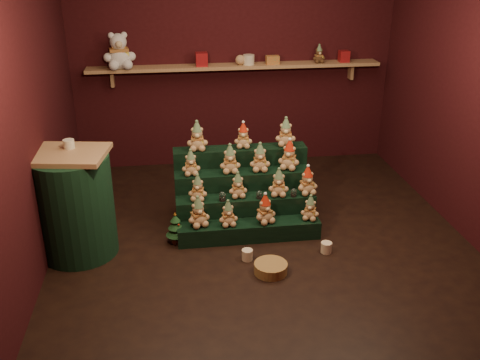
{
  "coord_description": "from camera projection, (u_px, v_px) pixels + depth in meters",
  "views": [
    {
      "loc": [
        -0.84,
        -4.63,
        2.67
      ],
      "look_at": [
        -0.17,
        0.25,
        0.49
      ],
      "focal_mm": 40.0,
      "sensor_mm": 36.0,
      "label": 1
    }
  ],
  "objects": [
    {
      "name": "mini_christmas_tree",
      "position": [
        176.0,
        228.0,
        5.16
      ],
      "size": [
        0.2,
        0.2,
        0.33
      ],
      "rotation": [
        0.0,
        0.0,
        -0.31
      ],
      "color": "#422417",
      "rests_on": "ground"
    },
    {
      "name": "teddy_6",
      "position": [
        279.0,
        182.0,
        5.31
      ],
      "size": [
        0.23,
        0.21,
        0.28
      ],
      "primitive_type": null,
      "rotation": [
        0.0,
        0.0,
        -0.18
      ],
      "color": "tan",
      "rests_on": "riser_tier_midfront"
    },
    {
      "name": "snow_globe_b",
      "position": [
        259.0,
        194.0,
        5.28
      ],
      "size": [
        0.06,
        0.06,
        0.08
      ],
      "color": "black",
      "rests_on": "riser_tier_midfront"
    },
    {
      "name": "riser_tier_midfront",
      "position": [
        246.0,
        213.0,
        5.41
      ],
      "size": [
        1.4,
        0.22,
        0.36
      ],
      "primitive_type": "cube",
      "color": "black",
      "rests_on": "ground"
    },
    {
      "name": "snow_globe_a",
      "position": [
        222.0,
        196.0,
        5.24
      ],
      "size": [
        0.07,
        0.07,
        0.09
      ],
      "color": "black",
      "rests_on": "riser_tier_midfront"
    },
    {
      "name": "brown_bear",
      "position": [
        319.0,
        54.0,
        6.6
      ],
      "size": [
        0.17,
        0.15,
        0.22
      ],
      "primitive_type": null,
      "rotation": [
        0.0,
        0.0,
        0.07
      ],
      "color": "#472D17",
      "rests_on": "back_shelf"
    },
    {
      "name": "teddy_2",
      "position": [
        265.0,
        209.0,
        5.17
      ],
      "size": [
        0.26,
        0.25,
        0.29
      ],
      "primitive_type": null,
      "rotation": [
        0.0,
        0.0,
        0.38
      ],
      "color": "tan",
      "rests_on": "riser_tier_front"
    },
    {
      "name": "gift_tin_cream",
      "position": [
        249.0,
        60.0,
        6.52
      ],
      "size": [
        0.14,
        0.14,
        0.12
      ],
      "primitive_type": "cylinder",
      "color": "beige",
      "rests_on": "back_shelf"
    },
    {
      "name": "teddy_0",
      "position": [
        198.0,
        212.0,
        5.11
      ],
      "size": [
        0.26,
        0.25,
        0.3
      ],
      "primitive_type": null,
      "rotation": [
        0.0,
        0.0,
        0.32
      ],
      "color": "tan",
      "rests_on": "riser_tier_front"
    },
    {
      "name": "teddy_13",
      "position": [
        243.0,
        135.0,
        5.55
      ],
      "size": [
        0.21,
        0.19,
        0.26
      ],
      "primitive_type": null,
      "rotation": [
        0.0,
        0.0,
        -0.13
      ],
      "color": "tan",
      "rests_on": "riser_tier_back"
    },
    {
      "name": "teddy_8",
      "position": [
        191.0,
        162.0,
        5.34
      ],
      "size": [
        0.19,
        0.17,
        0.26
      ],
      "primitive_type": null,
      "rotation": [
        0.0,
        0.0,
        0.03
      ],
      "color": "tan",
      "rests_on": "riser_tier_midback"
    },
    {
      "name": "teddy_5",
      "position": [
        238.0,
        185.0,
        5.29
      ],
      "size": [
        0.19,
        0.17,
        0.26
      ],
      "primitive_type": null,
      "rotation": [
        0.0,
        0.0,
        0.05
      ],
      "color": "tan",
      "rests_on": "riser_tier_midfront"
    },
    {
      "name": "teddy_12",
      "position": [
        197.0,
        136.0,
        5.47
      ],
      "size": [
        0.23,
        0.2,
        0.3
      ],
      "primitive_type": null,
      "rotation": [
        0.0,
        0.0,
        -0.05
      ],
      "color": "tan",
      "rests_on": "riser_tier_back"
    },
    {
      "name": "riser_tier_midback",
      "position": [
        243.0,
        195.0,
        5.58
      ],
      "size": [
        1.4,
        0.22,
        0.54
      ],
      "primitive_type": "cube",
      "color": "black",
      "rests_on": "ground"
    },
    {
      "name": "shelf_plush_ball",
      "position": [
        240.0,
        60.0,
        6.51
      ],
      "size": [
        0.12,
        0.12,
        0.12
      ],
      "primitive_type": "sphere",
      "color": "tan",
      "rests_on": "back_shelf"
    },
    {
      "name": "back_shelf",
      "position": [
        236.0,
        67.0,
        6.56
      ],
      "size": [
        3.6,
        0.26,
        0.24
      ],
      "color": "#AD7E56",
      "rests_on": "ground"
    },
    {
      "name": "left_wall",
      "position": [
        26.0,
        107.0,
        4.56
      ],
      "size": [
        0.1,
        4.0,
        2.8
      ],
      "primitive_type": "cube",
      "color": "black",
      "rests_on": "ground"
    },
    {
      "name": "mug_right",
      "position": [
        326.0,
        247.0,
        5.04
      ],
      "size": [
        0.1,
        0.1,
        0.1
      ],
      "primitive_type": "cylinder",
      "color": "beige",
      "rests_on": "ground"
    },
    {
      "name": "teddy_7",
      "position": [
        307.0,
        180.0,
        5.35
      ],
      "size": [
        0.23,
        0.22,
        0.29
      ],
      "primitive_type": null,
      "rotation": [
        0.0,
        0.0,
        0.15
      ],
      "color": "tan",
      "rests_on": "riser_tier_midfront"
    },
    {
      "name": "gift_tin_red_a",
      "position": [
        202.0,
        59.0,
        6.44
      ],
      "size": [
        0.14,
        0.14,
        0.16
      ],
      "primitive_type": "cube",
      "color": "maroon",
      "rests_on": "back_shelf"
    },
    {
      "name": "teddy_3",
      "position": [
        310.0,
        208.0,
        5.24
      ],
      "size": [
        0.23,
        0.22,
        0.25
      ],
      "primitive_type": null,
      "rotation": [
        0.0,
        0.0,
        -0.39
      ],
      "color": "tan",
      "rests_on": "riser_tier_front"
    },
    {
      "name": "riser_tier_front",
      "position": [
        249.0,
        231.0,
        5.25
      ],
      "size": [
        1.4,
        0.22,
        0.18
      ],
      "primitive_type": "cube",
      "color": "black",
      "rests_on": "ground"
    },
    {
      "name": "teddy_1",
      "position": [
        228.0,
        213.0,
        5.12
      ],
      "size": [
        0.2,
        0.18,
        0.26
      ],
      "primitive_type": null,
      "rotation": [
        0.0,
        0.0,
        0.11
      ],
      "color": "tan",
      "rests_on": "riser_tier_front"
    },
    {
      "name": "teddy_10",
      "position": [
        260.0,
        157.0,
        5.43
      ],
      "size": [
        0.22,
        0.2,
        0.29
      ],
      "primitive_type": null,
      "rotation": [
        0.0,
        0.0,
        -0.08
      ],
      "color": "tan",
      "rests_on": "riser_tier_midback"
    },
    {
      "name": "side_table",
      "position": [
        75.0,
        204.0,
        4.87
      ],
      "size": [
        0.74,
        0.7,
        1.01
      ],
      "rotation": [
        0.0,
        0.0,
        -0.16
      ],
      "color": "#AD7E56",
      "rests_on": "ground"
    },
    {
      "name": "snow_globe_c",
      "position": [
        294.0,
        192.0,
        5.33
      ],
      "size": [
        0.06,
        0.06,
        0.09
      ],
      "color": "black",
      "rests_on": "riser_tier_midfront"
    },
    {
      "name": "teddy_11",
      "position": [
        289.0,
        155.0,
        5.48
      ],
      "size": [
        0.28,
        0.27,
        0.31
      ],
      "primitive_type": null,
      "rotation": [
        0.0,
        0.0,
        -0.42
      ],
      "color": "tan",
      "rests_on": "riser_tier_midback"
    },
    {
      "name": "riser_tier_back",
      "position": [
        240.0,
        179.0,
        5.74
      ],
      "size": [
        1.4,
        0.22,
        0.72
      ],
      "primitive_type": "cube",
      "color": "black",
      "rests_on": "ground"
    },
    {
      "name": "teddy_4",
      "position": [
        198.0,
        188.0,
        5.23
      ],
      "size": [
        0.22,
        0.2,
        0.26
      ],
      "primitive_type": null,
      "rotation": [
        0.0,
        0.0,
        -0.21
      ],
      "color": "tan",
      "rests_on": "riser_tier_midfront"
    },
    {
      "name": "white_bear",
      "position": [
        118.0,
        46.0,
        6.24
      ],
      "size": [
        0.42,
        0.39,
        0.53
      ],
      "primitive_type": null,
      "rotation": [
        0.0,
        0.0,
        0.14
      ],
      "color": "white",
      "rests_on": "back_shelf"
    },
    {
      "name": "back_wall",
      "position": [
        234.0,
        55.0,
        6.67
      ],
      "size": [
        4.0,
        0.1,
        2.8
      ],
      "primitive_type": "cube",
      "color": "black",
      "rests_on": "ground"
    },
    {
      "name": "right_wall",
      "position": [
        475.0,
        90.0,
        5.07
      ],
      "size": [
        0.1,
        4.0,
        2.8
      ],
      "primitive_type": "cube",
      "color": "black",
      "rests_on": "ground"
    },
    {
      "name": "ground",
      "position": [
        260.0,
        234.0,
        5.38
      ],
      "size": [
        4.0,
        4.0,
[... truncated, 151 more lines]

